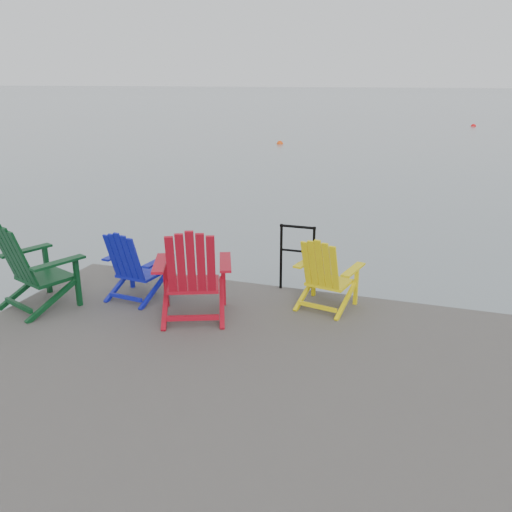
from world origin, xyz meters
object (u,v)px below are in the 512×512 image
(chair_yellow, at_px, (326,273))
(chair_green, at_px, (33,265))
(handrail, at_px, (297,252))
(buoy_d, at_px, (473,126))
(chair_blue, at_px, (134,264))
(chair_red, at_px, (193,273))
(buoy_b, at_px, (280,144))

(chair_yellow, bearing_deg, chair_green, -149.80)
(handrail, distance_m, buoy_d, 35.15)
(chair_blue, xyz_separation_m, chair_red, (0.96, -0.30, 0.10))
(chair_red, xyz_separation_m, chair_yellow, (1.41, 0.79, -0.11))
(handrail, height_order, chair_green, chair_green)
(chair_blue, distance_m, chair_red, 1.02)
(chair_blue, distance_m, buoy_d, 36.34)
(chair_yellow, distance_m, buoy_b, 21.96)
(buoy_d, bearing_deg, chair_blue, -98.82)
(chair_yellow, bearing_deg, chair_blue, -156.69)
(handrail, bearing_deg, chair_red, -126.53)
(handrail, distance_m, chair_green, 3.31)
(handrail, bearing_deg, chair_green, -151.19)
(chair_green, distance_m, chair_blue, 1.20)
(handrail, bearing_deg, buoy_d, 83.99)
(chair_blue, xyz_separation_m, buoy_b, (-4.28, 21.38, -0.97))
(chair_yellow, height_order, buoy_d, chair_yellow)
(chair_green, bearing_deg, chair_yellow, 39.15)
(chair_blue, height_order, chair_red, chair_red)
(chair_red, distance_m, buoy_b, 22.34)
(handrail, distance_m, chair_blue, 2.12)
(handrail, xyz_separation_m, buoy_b, (-6.18, 20.43, -1.04))
(chair_blue, bearing_deg, chair_red, -10.50)
(chair_red, xyz_separation_m, buoy_b, (-5.25, 21.69, -1.07))
(chair_blue, relative_size, buoy_b, 2.76)
(chair_red, relative_size, chair_yellow, 1.23)
(chair_green, bearing_deg, handrail, 49.53)
(chair_green, xyz_separation_m, chair_red, (1.97, 0.34, 0.01))
(chair_green, xyz_separation_m, chair_yellow, (3.38, 1.13, -0.10))
(chair_red, distance_m, buoy_d, 36.50)
(buoy_b, relative_size, buoy_d, 0.95)
(chair_yellow, bearing_deg, chair_red, -139.11)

